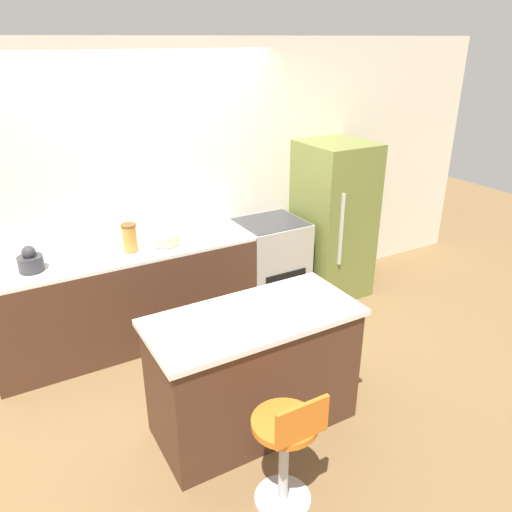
{
  "coord_description": "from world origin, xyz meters",
  "views": [
    {
      "loc": [
        -1.3,
        -3.65,
        2.59
      ],
      "look_at": [
        0.54,
        -0.43,
        0.95
      ],
      "focal_mm": 35.0,
      "sensor_mm": 36.0,
      "label": 1
    }
  ],
  "objects_px": {
    "stool_chair": "(286,448)",
    "refrigerator": "(333,220)",
    "mixing_bowl": "(165,239)",
    "kettle": "(30,261)",
    "oven_range": "(270,264)"
  },
  "relations": [
    {
      "from": "stool_chair",
      "to": "refrigerator",
      "type": "bearing_deg",
      "value": 47.37
    },
    {
      "from": "refrigerator",
      "to": "mixing_bowl",
      "type": "distance_m",
      "value": 1.85
    },
    {
      "from": "refrigerator",
      "to": "kettle",
      "type": "bearing_deg",
      "value": 179.4
    },
    {
      "from": "refrigerator",
      "to": "kettle",
      "type": "xyz_separation_m",
      "value": [
        -2.94,
        0.03,
        0.17
      ]
    },
    {
      "from": "stool_chair",
      "to": "mixing_bowl",
      "type": "distance_m",
      "value": 2.21
    },
    {
      "from": "kettle",
      "to": "stool_chair",
      "type": "bearing_deg",
      "value": -65.09
    },
    {
      "from": "kettle",
      "to": "mixing_bowl",
      "type": "height_order",
      "value": "kettle"
    },
    {
      "from": "oven_range",
      "to": "kettle",
      "type": "distance_m",
      "value": 2.27
    },
    {
      "from": "kettle",
      "to": "refrigerator",
      "type": "bearing_deg",
      "value": -0.6
    },
    {
      "from": "stool_chair",
      "to": "oven_range",
      "type": "bearing_deg",
      "value": 60.82
    },
    {
      "from": "stool_chair",
      "to": "kettle",
      "type": "xyz_separation_m",
      "value": [
        -1.0,
        2.15,
        0.56
      ]
    },
    {
      "from": "refrigerator",
      "to": "mixing_bowl",
      "type": "height_order",
      "value": "refrigerator"
    },
    {
      "from": "oven_range",
      "to": "kettle",
      "type": "xyz_separation_m",
      "value": [
        -2.21,
        -0.03,
        0.54
      ]
    },
    {
      "from": "refrigerator",
      "to": "kettle",
      "type": "height_order",
      "value": "refrigerator"
    },
    {
      "from": "refrigerator",
      "to": "stool_chair",
      "type": "relative_size",
      "value": 1.92
    }
  ]
}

